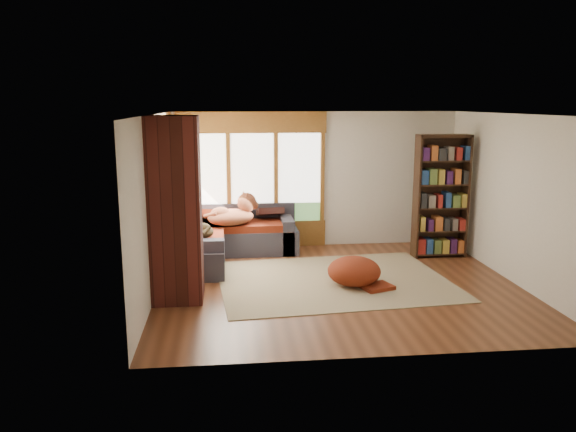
{
  "coord_description": "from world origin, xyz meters",
  "views": [
    {
      "loc": [
        -1.66,
        -8.14,
        2.78
      ],
      "look_at": [
        -0.7,
        0.77,
        0.95
      ],
      "focal_mm": 35.0,
      "sensor_mm": 36.0,
      "label": 1
    }
  ],
  "objects_px": {
    "area_rug": "(334,280)",
    "brick_chimney": "(176,210)",
    "sectional_sofa": "(213,242)",
    "bookshelf": "(441,196)",
    "dog_tan": "(235,214)",
    "pouf": "(354,270)",
    "dog_brindle": "(197,228)"
  },
  "relations": [
    {
      "from": "sectional_sofa",
      "to": "area_rug",
      "type": "height_order",
      "value": "sectional_sofa"
    },
    {
      "from": "bookshelf",
      "to": "dog_tan",
      "type": "bearing_deg",
      "value": 173.63
    },
    {
      "from": "pouf",
      "to": "dog_brindle",
      "type": "bearing_deg",
      "value": 157.35
    },
    {
      "from": "brick_chimney",
      "to": "dog_brindle",
      "type": "distance_m",
      "value": 1.48
    },
    {
      "from": "sectional_sofa",
      "to": "dog_brindle",
      "type": "relative_size",
      "value": 2.75
    },
    {
      "from": "brick_chimney",
      "to": "bookshelf",
      "type": "relative_size",
      "value": 1.17
    },
    {
      "from": "area_rug",
      "to": "dog_tan",
      "type": "distance_m",
      "value": 2.37
    },
    {
      "from": "dog_brindle",
      "to": "bookshelf",
      "type": "bearing_deg",
      "value": -110.51
    },
    {
      "from": "bookshelf",
      "to": "pouf",
      "type": "distance_m",
      "value": 2.55
    },
    {
      "from": "sectional_sofa",
      "to": "bookshelf",
      "type": "height_order",
      "value": "bookshelf"
    },
    {
      "from": "area_rug",
      "to": "bookshelf",
      "type": "height_order",
      "value": "bookshelf"
    },
    {
      "from": "brick_chimney",
      "to": "area_rug",
      "type": "distance_m",
      "value": 2.75
    },
    {
      "from": "sectional_sofa",
      "to": "area_rug",
      "type": "relative_size",
      "value": 0.62
    },
    {
      "from": "sectional_sofa",
      "to": "bookshelf",
      "type": "distance_m",
      "value": 4.18
    },
    {
      "from": "dog_tan",
      "to": "area_rug",
      "type": "bearing_deg",
      "value": -65.5
    },
    {
      "from": "brick_chimney",
      "to": "pouf",
      "type": "height_order",
      "value": "brick_chimney"
    },
    {
      "from": "bookshelf",
      "to": "dog_brindle",
      "type": "relative_size",
      "value": 2.77
    },
    {
      "from": "dog_tan",
      "to": "dog_brindle",
      "type": "xyz_separation_m",
      "value": [
        -0.63,
        -0.86,
        -0.06
      ]
    },
    {
      "from": "dog_brindle",
      "to": "dog_tan",
      "type": "bearing_deg",
      "value": -62.55
    },
    {
      "from": "brick_chimney",
      "to": "area_rug",
      "type": "height_order",
      "value": "brick_chimney"
    },
    {
      "from": "brick_chimney",
      "to": "bookshelf",
      "type": "distance_m",
      "value": 4.88
    },
    {
      "from": "brick_chimney",
      "to": "dog_brindle",
      "type": "bearing_deg",
      "value": 81.01
    },
    {
      "from": "area_rug",
      "to": "brick_chimney",
      "type": "bearing_deg",
      "value": -166.59
    },
    {
      "from": "area_rug",
      "to": "dog_brindle",
      "type": "bearing_deg",
      "value": 159.97
    },
    {
      "from": "dog_tan",
      "to": "pouf",
      "type": "bearing_deg",
      "value": -64.49
    },
    {
      "from": "bookshelf",
      "to": "dog_brindle",
      "type": "distance_m",
      "value": 4.37
    },
    {
      "from": "dog_brindle",
      "to": "pouf",
      "type": "bearing_deg",
      "value": -139.04
    },
    {
      "from": "sectional_sofa",
      "to": "dog_brindle",
      "type": "distance_m",
      "value": 0.85
    },
    {
      "from": "pouf",
      "to": "dog_brindle",
      "type": "height_order",
      "value": "dog_brindle"
    },
    {
      "from": "area_rug",
      "to": "bookshelf",
      "type": "relative_size",
      "value": 1.61
    },
    {
      "from": "sectional_sofa",
      "to": "pouf",
      "type": "distance_m",
      "value": 2.78
    },
    {
      "from": "brick_chimney",
      "to": "sectional_sofa",
      "type": "distance_m",
      "value": 2.32
    }
  ]
}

